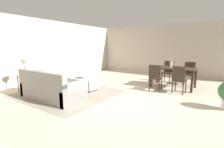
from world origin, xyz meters
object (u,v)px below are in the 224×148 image
(vase_centerpiece, at_px, (171,64))
(dining_table, at_px, (173,70))
(ottoman_table, at_px, (82,83))
(dining_chair_far_left, at_px, (168,70))
(dining_chair_near_right, at_px, (179,78))
(dining_chair_far_right, at_px, (189,72))
(side_table, at_px, (25,79))
(table_lamp, at_px, (24,63))
(book_on_ottoman, at_px, (80,78))
(dining_chair_near_left, at_px, (155,76))
(couch, at_px, (51,89))

(vase_centerpiece, bearing_deg, dining_table, -4.16)
(ottoman_table, relative_size, dining_chair_far_left, 1.30)
(dining_chair_near_right, height_order, dining_chair_far_right, same)
(side_table, distance_m, table_lamp, 0.54)
(book_on_ottoman, bearing_deg, vase_centerpiece, 39.38)
(book_on_ottoman, bearing_deg, dining_chair_near_right, 23.69)
(dining_chair_near_left, bearing_deg, dining_chair_near_right, 5.31)
(side_table, relative_size, vase_centerpiece, 2.58)
(dining_table, bearing_deg, book_on_ottoman, -141.63)
(dining_chair_near_right, xyz_separation_m, book_on_ottoman, (-3.14, -1.38, -0.10))
(dining_table, xyz_separation_m, dining_chair_far_right, (0.42, 0.87, -0.15))
(dining_chair_far_left, xyz_separation_m, vase_centerpiece, (0.34, -0.84, 0.35))
(table_lamp, distance_m, dining_chair_near_right, 5.15)
(side_table, xyz_separation_m, vase_centerpiece, (3.88, 3.52, 0.41))
(ottoman_table, xyz_separation_m, dining_chair_far_left, (2.24, 3.03, 0.29))
(dining_chair_near_right, bearing_deg, couch, -138.58)
(side_table, distance_m, vase_centerpiece, 5.26)
(dining_chair_near_left, relative_size, dining_chair_far_right, 1.00)
(couch, height_order, book_on_ottoman, couch)
(ottoman_table, height_order, table_lamp, table_lamp)
(dining_chair_near_left, height_order, dining_chair_far_left, same)
(couch, height_order, dining_chair_far_right, dining_chair_far_right)
(dining_table, xyz_separation_m, dining_chair_near_left, (-0.38, -0.87, -0.15))
(ottoman_table, bearing_deg, dining_chair_far_right, 44.68)
(ottoman_table, height_order, book_on_ottoman, book_on_ottoman)
(dining_chair_near_right, relative_size, vase_centerpiece, 4.05)
(dining_chair_far_right, bearing_deg, dining_table, -115.82)
(dining_chair_far_left, relative_size, vase_centerpiece, 4.05)
(couch, height_order, vase_centerpiece, vase_centerpiece)
(couch, relative_size, ottoman_table, 1.71)
(side_table, distance_m, dining_table, 5.31)
(dining_chair_near_left, distance_m, dining_chair_near_right, 0.78)
(table_lamp, bearing_deg, ottoman_table, 45.77)
(ottoman_table, xyz_separation_m, dining_chair_near_right, (3.05, 1.38, 0.29))
(couch, distance_m, dining_chair_near_right, 4.04)
(vase_centerpiece, bearing_deg, couch, -126.27)
(ottoman_table, distance_m, book_on_ottoman, 0.21)
(table_lamp, relative_size, dining_chair_far_right, 0.57)
(dining_chair_near_right, bearing_deg, side_table, -148.03)
(dining_chair_near_left, bearing_deg, couch, -130.96)
(dining_chair_far_left, height_order, dining_chair_far_right, same)
(vase_centerpiece, distance_m, book_on_ottoman, 3.47)
(side_table, bearing_deg, table_lamp, -14.04)
(dining_chair_near_left, distance_m, book_on_ottoman, 2.70)
(dining_table, relative_size, dining_chair_near_left, 1.71)
(ottoman_table, bearing_deg, side_table, -134.23)
(book_on_ottoman, bearing_deg, dining_chair_far_right, 43.87)
(couch, height_order, dining_chair_near_left, dining_chair_near_left)
(ottoman_table, distance_m, side_table, 1.88)
(side_table, relative_size, dining_table, 0.37)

